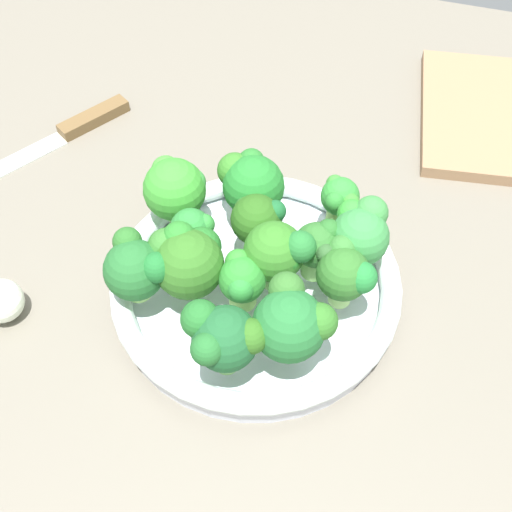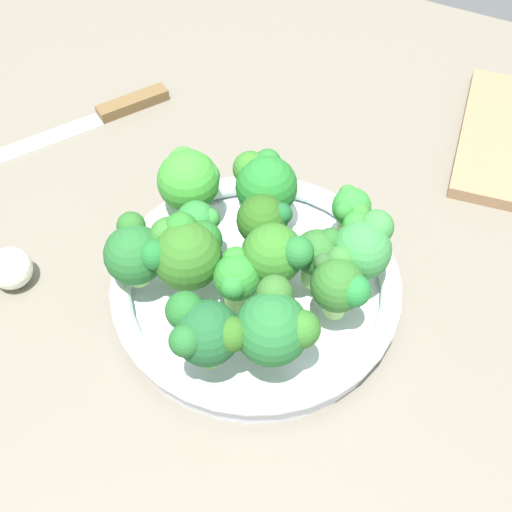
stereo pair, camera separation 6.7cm
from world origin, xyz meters
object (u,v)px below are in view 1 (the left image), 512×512
(broccoli_floret_9, at_px, (242,280))
(broccoli_floret_13, at_px, (340,199))
(broccoli_floret_3, at_px, (192,231))
(broccoli_floret_8, at_px, (251,183))
(broccoli_floret_4, at_px, (360,232))
(broccoli_floret_11, at_px, (187,259))
(broccoli_floret_0, at_px, (278,253))
(garlic_bulb, at_px, (1,301))
(broccoli_floret_5, at_px, (175,188))
(cutting_board, at_px, (477,114))
(knife, at_px, (62,135))
(broccoli_floret_10, at_px, (345,273))
(broccoli_floret_12, at_px, (259,221))
(broccoli_floret_7, at_px, (136,268))
(broccoli_floret_1, at_px, (319,246))
(broccoli_floret_6, at_px, (292,323))
(bowl, at_px, (256,286))
(broccoli_floret_2, at_px, (223,337))

(broccoli_floret_9, xyz_separation_m, broccoli_floret_13, (-0.13, 0.06, 0.00))
(broccoli_floret_3, xyz_separation_m, broccoli_floret_8, (-0.08, 0.04, 0.00))
(broccoli_floret_4, height_order, broccoli_floret_11, broccoli_floret_4)
(broccoli_floret_0, xyz_separation_m, garlic_bulb, (0.09, -0.26, -0.06))
(broccoli_floret_0, bearing_deg, broccoli_floret_5, -113.51)
(broccoli_floret_5, distance_m, cutting_board, 0.43)
(broccoli_floret_5, relative_size, knife, 0.31)
(broccoli_floret_10, xyz_separation_m, broccoli_floret_12, (-0.04, -0.10, -0.00))
(broccoli_floret_5, relative_size, broccoli_floret_7, 1.08)
(broccoli_floret_1, bearing_deg, broccoli_floret_13, 175.86)
(broccoli_floret_5, height_order, broccoli_floret_12, broccoli_floret_5)
(broccoli_floret_1, height_order, broccoli_floret_9, broccoli_floret_1)
(broccoli_floret_6, bearing_deg, broccoli_floret_9, -124.58)
(bowl, bearing_deg, garlic_bulb, -68.64)
(broccoli_floret_6, bearing_deg, garlic_bulb, -86.53)
(broccoli_floret_0, relative_size, broccoli_floret_9, 1.28)
(knife, bearing_deg, broccoli_floret_2, 48.76)
(broccoli_floret_3, bearing_deg, knife, -123.70)
(broccoli_floret_12, bearing_deg, broccoli_floret_7, -47.01)
(bowl, distance_m, broccoli_floret_12, 0.07)
(broccoli_floret_3, distance_m, broccoli_floret_10, 0.16)
(broccoli_floret_4, xyz_separation_m, broccoli_floret_13, (-0.05, -0.03, -0.01))
(broccoli_floret_0, height_order, broccoli_floret_3, broccoli_floret_0)
(broccoli_floret_3, xyz_separation_m, garlic_bulb, (0.10, -0.17, -0.06))
(broccoli_floret_4, height_order, cutting_board, broccoli_floret_4)
(broccoli_floret_12, height_order, cutting_board, broccoli_floret_12)
(broccoli_floret_3, bearing_deg, broccoli_floret_6, 56.55)
(broccoli_floret_11, relative_size, broccoli_floret_13, 1.34)
(broccoli_floret_1, xyz_separation_m, broccoli_floret_11, (0.05, -0.12, 0.00))
(broccoli_floret_12, bearing_deg, broccoli_floret_8, -153.64)
(broccoli_floret_7, distance_m, broccoli_floret_12, 0.13)
(bowl, distance_m, knife, 0.35)
(broccoli_floret_2, relative_size, broccoli_floret_4, 1.03)
(bowl, relative_size, broccoli_floret_2, 3.73)
(broccoli_floret_12, relative_size, garlic_bulb, 1.50)
(broccoli_floret_12, bearing_deg, broccoli_floret_1, 78.89)
(broccoli_floret_5, bearing_deg, broccoli_floret_3, 36.75)
(broccoli_floret_2, relative_size, broccoli_floret_10, 1.18)
(broccoli_floret_5, bearing_deg, broccoli_floret_10, 73.56)
(broccoli_floret_3, relative_size, knife, 0.26)
(broccoli_floret_0, bearing_deg, broccoli_floret_7, -67.55)
(broccoli_floret_1, height_order, broccoli_floret_12, broccoli_floret_12)
(broccoli_floret_10, xyz_separation_m, broccoli_floret_11, (0.03, -0.15, 0.00))
(bowl, xyz_separation_m, broccoli_floret_9, (0.04, -0.00, 0.05))
(broccoli_floret_3, height_order, broccoli_floret_12, broccoli_floret_12)
(broccoli_floret_0, relative_size, broccoli_floret_5, 1.01)
(broccoli_floret_13, distance_m, knife, 0.38)
(broccoli_floret_0, relative_size, broccoli_floret_4, 0.98)
(broccoli_floret_6, xyz_separation_m, broccoli_floret_10, (-0.07, 0.03, -0.01))
(broccoli_floret_0, xyz_separation_m, broccoli_floret_2, (0.10, -0.02, 0.00))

